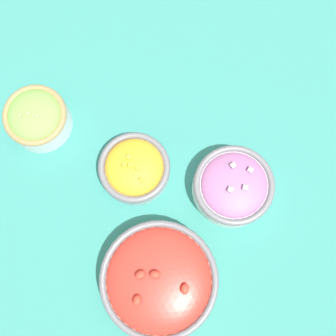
% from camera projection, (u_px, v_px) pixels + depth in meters
% --- Properties ---
extents(ground_plane, '(3.00, 3.00, 0.00)m').
position_uv_depth(ground_plane, '(168.00, 171.00, 0.89)').
color(ground_plane, '#337F75').
extents(bowl_red_onion, '(0.15, 0.15, 0.08)m').
position_uv_depth(bowl_red_onion, '(233.00, 186.00, 0.85)').
color(bowl_red_onion, white).
rests_on(bowl_red_onion, ground_plane).
extents(bowl_lettuce, '(0.12, 0.12, 0.08)m').
position_uv_depth(bowl_lettuce, '(37.00, 118.00, 0.87)').
color(bowl_lettuce, white).
rests_on(bowl_lettuce, ground_plane).
extents(bowl_squash, '(0.13, 0.13, 0.06)m').
position_uv_depth(bowl_squash, '(134.00, 168.00, 0.86)').
color(bowl_squash, '#B2C1CC').
rests_on(bowl_squash, ground_plane).
extents(bowl_cherry_tomatoes, '(0.21, 0.21, 0.08)m').
position_uv_depth(bowl_cherry_tomatoes, '(159.00, 280.00, 0.81)').
color(bowl_cherry_tomatoes, beige).
rests_on(bowl_cherry_tomatoes, ground_plane).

